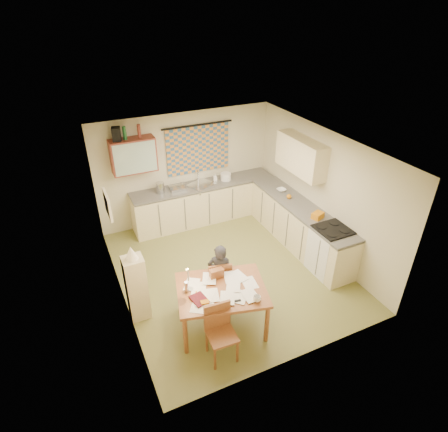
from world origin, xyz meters
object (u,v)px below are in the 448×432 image
person (220,274)px  dining_table (221,307)px  counter_right (299,226)px  chair_far (219,287)px  stove (329,250)px  counter_back (204,202)px  shelf_stand (137,288)px

person → dining_table: bearing=101.6°
counter_right → chair_far: 2.36m
dining_table → counter_right: bearing=44.1°
stove → dining_table: size_ratio=0.61×
stove → chair_far: 2.22m
counter_back → chair_far: counter_back is taller
person → counter_right: bearing=-124.6°
counter_back → counter_right: same height
counter_back → person: (-0.80, -2.64, 0.13)m
counter_right → stove: stove is taller
counter_back → dining_table: (-1.00, -3.15, -0.07)m
counter_right → chair_far: (-2.20, -0.82, -0.19)m
dining_table → person: 0.58m
counter_right → dining_table: size_ratio=1.90×
counter_back → dining_table: size_ratio=2.13×
dining_table → counter_back: bearing=86.8°
stove → dining_table: (-2.40, -0.40, -0.09)m
counter_right → stove: 0.97m
counter_back → dining_table: 3.30m
counter_back → dining_table: counter_back is taller
chair_far → shelf_stand: shelf_stand is taller
person → chair_far: bearing=-47.2°
stove → person: bearing=177.2°
stove → shelf_stand: bearing=174.2°
shelf_stand → stove: bearing=-5.8°
counter_back → stove: stove is taller
counter_right → shelf_stand: 3.59m
chair_far → counter_right: bearing=-146.0°
counter_right → stove: (-0.00, -0.97, 0.02)m
person → shelf_stand: 1.37m
stove → chair_far: size_ratio=1.11×
counter_right → person: 2.36m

